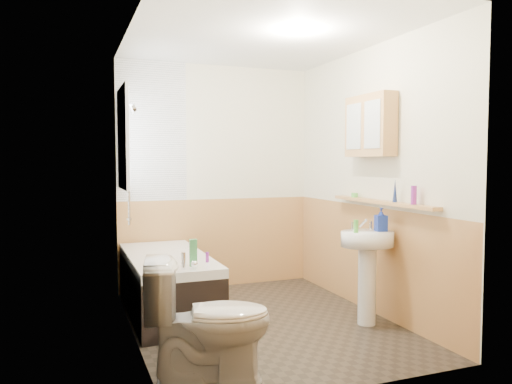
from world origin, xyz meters
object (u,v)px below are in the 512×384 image
at_px(toilet, 209,322).
at_px(sink, 367,258).
at_px(medicine_cabinet, 370,126).
at_px(pine_shelf, 381,202).
at_px(bathtub, 167,283).

height_order(toilet, sink, sink).
bearing_deg(toilet, medicine_cabinet, -52.54).
xyz_separation_m(sink, pine_shelf, (0.20, 0.10, 0.48)).
distance_m(bathtub, medicine_cabinet, 2.37).
xyz_separation_m(bathtub, toilet, (-0.03, -1.55, 0.11)).
xyz_separation_m(toilet, medicine_cabinet, (1.77, 0.87, 1.35)).
relative_size(toilet, medicine_cabinet, 1.30).
bearing_deg(medicine_cabinet, pine_shelf, -79.54).
bearing_deg(bathtub, toilet, -91.11).
distance_m(bathtub, sink, 1.85).
relative_size(pine_shelf, medicine_cabinet, 2.34).
bearing_deg(bathtub, pine_shelf, -25.32).
distance_m(bathtub, toilet, 1.56).
xyz_separation_m(pine_shelf, medicine_cabinet, (-0.03, 0.15, 0.69)).
bearing_deg(pine_shelf, bathtub, 154.68).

